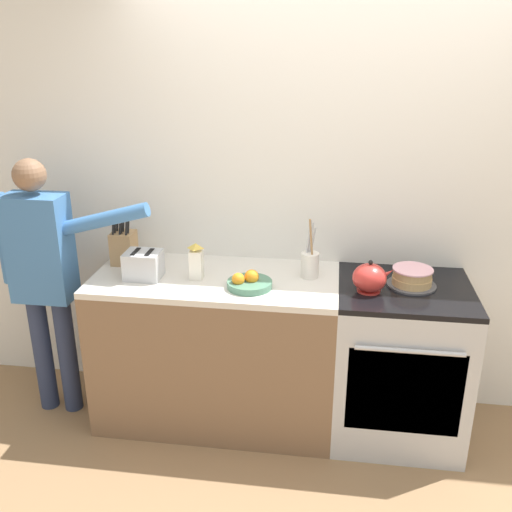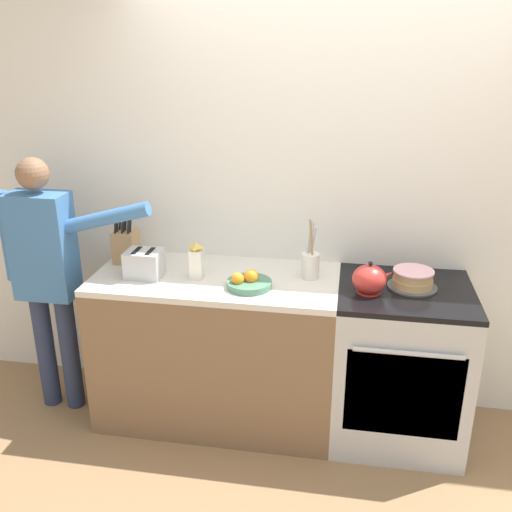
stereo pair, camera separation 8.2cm
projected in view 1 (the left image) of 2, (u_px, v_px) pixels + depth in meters
ground_plane at (332, 460)px, 3.16m from camera, size 16.00×16.00×0.00m
wall_back at (345, 200)px, 3.31m from camera, size 8.00×0.04×2.60m
counter_cabinet at (217, 348)px, 3.39m from camera, size 1.39×0.66×0.92m
stove_range at (398, 361)px, 3.25m from camera, size 0.72×0.69×0.92m
layer_cake at (412, 278)px, 3.09m from camera, size 0.27×0.27×0.10m
tea_kettle at (370, 278)px, 3.01m from camera, size 0.22×0.18×0.18m
knife_block at (124, 247)px, 3.38m from camera, size 0.13×0.14×0.29m
utensil_crock at (310, 263)px, 3.19m from camera, size 0.10×0.10×0.35m
fruit_bowl at (249, 282)px, 3.07m from camera, size 0.24×0.24×0.10m
toaster at (143, 265)px, 3.18m from camera, size 0.21×0.16×0.16m
milk_carton at (196, 262)px, 3.16m from camera, size 0.07×0.07×0.21m
person_baker at (44, 269)px, 3.28m from camera, size 0.91×0.20×1.58m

